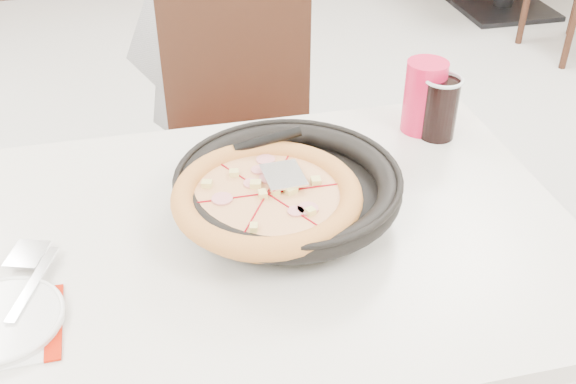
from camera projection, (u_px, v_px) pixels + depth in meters
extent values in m
cylinder|color=black|center=(265.00, 205.00, 1.23)|extent=(0.13, 0.13, 0.04)
cylinder|color=black|center=(288.00, 196.00, 1.22)|extent=(0.41, 0.41, 0.01)
cylinder|color=#C7833E|center=(267.00, 204.00, 1.17)|extent=(0.32, 0.32, 0.02)
cube|color=white|center=(283.00, 175.00, 1.18)|extent=(0.07, 0.09, 0.00)
cube|color=white|center=(2.00, 330.00, 1.00)|extent=(0.16, 0.16, 0.00)
cylinder|color=silver|center=(2.00, 321.00, 1.01)|extent=(0.20, 0.20, 0.01)
cube|color=white|center=(33.00, 283.00, 1.06)|extent=(0.07, 0.17, 0.00)
cylinder|color=black|center=(440.00, 109.00, 1.44)|extent=(0.08, 0.08, 0.13)
cylinder|color=red|center=(424.00, 97.00, 1.45)|extent=(0.10, 0.10, 0.16)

